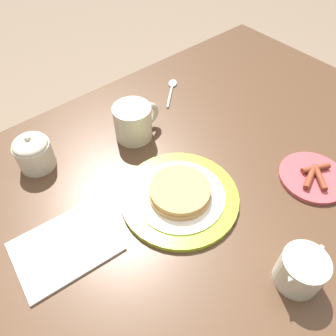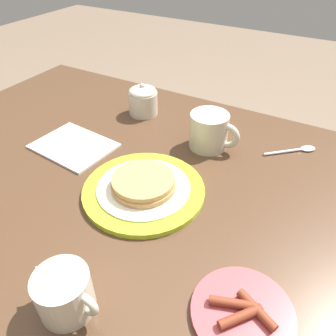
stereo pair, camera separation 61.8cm
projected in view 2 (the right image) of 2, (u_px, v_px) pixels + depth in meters
dining_table at (159, 224)px, 0.77m from camera, size 1.43×0.89×0.72m
pancake_plate at (144, 187)px, 0.69m from camera, size 0.26×0.26×0.04m
side_plate_bacon at (243, 312)px, 0.48m from camera, size 0.15×0.15×0.02m
coffee_mug at (210, 131)px, 0.81m from camera, size 0.13×0.10×0.09m
creamer_pitcher at (64, 292)px, 0.47m from camera, size 0.12×0.08×0.08m
sugar_bowl at (143, 100)px, 0.95m from camera, size 0.08×0.08×0.09m
napkin at (74, 146)px, 0.83m from camera, size 0.20×0.16×0.01m
spoon at (298, 150)px, 0.82m from camera, size 0.11×0.11×0.01m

